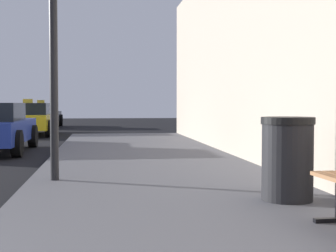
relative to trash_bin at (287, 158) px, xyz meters
The scene contains 3 objects.
trash_bin is the anchor object (origin of this frame).
car_yellow 15.77m from the trash_bin, 108.43° to the left, with size 2.04×4.50×1.43m.
car_black 22.13m from the trash_bin, 103.74° to the left, with size 1.96×4.28×1.43m.
Camera 1 is at (3.07, -2.59, 1.26)m, focal length 53.65 mm.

